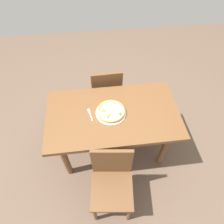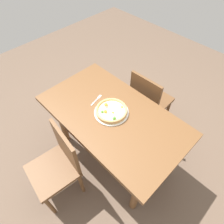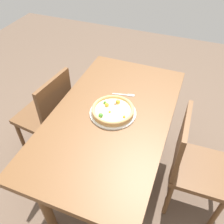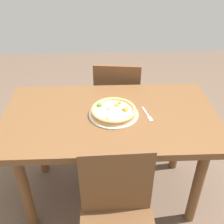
% 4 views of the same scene
% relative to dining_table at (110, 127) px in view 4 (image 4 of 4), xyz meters
% --- Properties ---
extents(ground_plane, '(6.00, 6.00, 0.00)m').
position_rel_dining_table_xyz_m(ground_plane, '(0.00, 0.00, -0.65)').
color(ground_plane, brown).
extents(dining_table, '(1.40, 0.79, 0.76)m').
position_rel_dining_table_xyz_m(dining_table, '(0.00, 0.00, 0.00)').
color(dining_table, brown).
rests_on(dining_table, ground).
extents(chair_near, '(0.44, 0.44, 0.88)m').
position_rel_dining_table_xyz_m(chair_near, '(-0.08, -0.61, -0.17)').
color(chair_near, brown).
rests_on(chair_near, ground).
extents(plate, '(0.32, 0.32, 0.01)m').
position_rel_dining_table_xyz_m(plate, '(-0.02, 0.01, 0.11)').
color(plate, silver).
rests_on(plate, dining_table).
extents(pizza, '(0.29, 0.29, 0.05)m').
position_rel_dining_table_xyz_m(pizza, '(-0.02, 0.00, 0.14)').
color(pizza, tan).
rests_on(pizza, plate).
extents(fork, '(0.05, 0.16, 0.00)m').
position_rel_dining_table_xyz_m(fork, '(-0.24, 0.02, 0.11)').
color(fork, silver).
rests_on(fork, dining_table).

